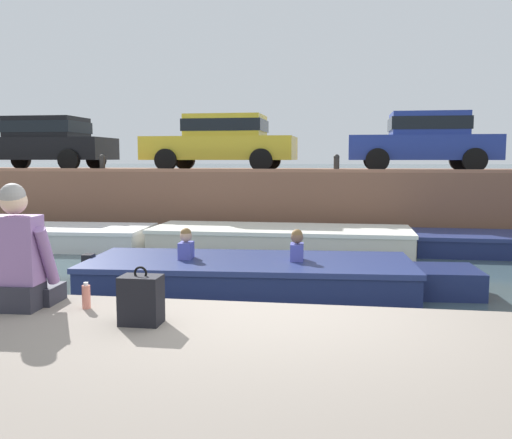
{
  "coord_description": "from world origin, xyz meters",
  "views": [
    {
      "loc": [
        0.54,
        -4.42,
        2.05
      ],
      "look_at": [
        -0.68,
        3.37,
        1.2
      ],
      "focal_mm": 40.0,
      "sensor_mm": 36.0,
      "label": 1
    }
  ],
  "objects_px": {
    "motorboat_passing": "(264,275)",
    "car_left_inner_yellow": "(222,140)",
    "person_seated_left": "(19,260)",
    "mooring_bollard_west": "(102,162)",
    "boat_moored_west_white": "(13,236)",
    "mooring_bollard_mid": "(337,163)",
    "car_centre_blue": "(424,139)",
    "boat_moored_central_cream": "(293,239)",
    "car_leftmost_black": "(45,141)",
    "backpack_on_ledge": "(142,300)",
    "bottle_drink": "(86,296)"
  },
  "relations": [
    {
      "from": "car_centre_blue",
      "to": "mooring_bollard_west",
      "type": "height_order",
      "value": "car_centre_blue"
    },
    {
      "from": "motorboat_passing",
      "to": "car_centre_blue",
      "type": "relative_size",
      "value": 1.61
    },
    {
      "from": "motorboat_passing",
      "to": "car_left_inner_yellow",
      "type": "relative_size",
      "value": 1.46
    },
    {
      "from": "boat_moored_west_white",
      "to": "mooring_bollard_mid",
      "type": "distance_m",
      "value": 7.92
    },
    {
      "from": "mooring_bollard_mid",
      "to": "motorboat_passing",
      "type": "bearing_deg",
      "value": -100.06
    },
    {
      "from": "car_left_inner_yellow",
      "to": "person_seated_left",
      "type": "relative_size",
      "value": 4.36
    },
    {
      "from": "boat_moored_central_cream",
      "to": "car_leftmost_black",
      "type": "relative_size",
      "value": 1.68
    },
    {
      "from": "car_centre_blue",
      "to": "backpack_on_ledge",
      "type": "distance_m",
      "value": 12.61
    },
    {
      "from": "car_leftmost_black",
      "to": "mooring_bollard_west",
      "type": "xyz_separation_m",
      "value": [
        2.43,
        -1.46,
        -0.61
      ]
    },
    {
      "from": "mooring_bollard_west",
      "to": "backpack_on_ledge",
      "type": "xyz_separation_m",
      "value": [
        4.95,
        -10.58,
        -0.88
      ]
    },
    {
      "from": "person_seated_left",
      "to": "bottle_drink",
      "type": "relative_size",
      "value": 4.73
    },
    {
      "from": "car_left_inner_yellow",
      "to": "mooring_bollard_west",
      "type": "bearing_deg",
      "value": -153.44
    },
    {
      "from": "boat_moored_central_cream",
      "to": "mooring_bollard_mid",
      "type": "xyz_separation_m",
      "value": [
        0.9,
        1.8,
        1.68
      ]
    },
    {
      "from": "person_seated_left",
      "to": "mooring_bollard_west",
      "type": "bearing_deg",
      "value": 110.6
    },
    {
      "from": "person_seated_left",
      "to": "car_centre_blue",
      "type": "bearing_deg",
      "value": 69.08
    },
    {
      "from": "motorboat_passing",
      "to": "car_left_inner_yellow",
      "type": "distance_m",
      "value": 7.82
    },
    {
      "from": "motorboat_passing",
      "to": "person_seated_left",
      "type": "distance_m",
      "value": 4.91
    },
    {
      "from": "boat_moored_central_cream",
      "to": "car_centre_blue",
      "type": "height_order",
      "value": "car_centre_blue"
    },
    {
      "from": "boat_moored_central_cream",
      "to": "person_seated_left",
      "type": "bearing_deg",
      "value": -98.97
    },
    {
      "from": "boat_moored_west_white",
      "to": "bottle_drink",
      "type": "xyz_separation_m",
      "value": [
        5.7,
        -8.12,
        0.75
      ]
    },
    {
      "from": "person_seated_left",
      "to": "backpack_on_ledge",
      "type": "relative_size",
      "value": 2.37
    },
    {
      "from": "mooring_bollard_mid",
      "to": "mooring_bollard_west",
      "type": "bearing_deg",
      "value": 180.0
    },
    {
      "from": "boat_moored_west_white",
      "to": "motorboat_passing",
      "type": "bearing_deg",
      "value": -28.85
    },
    {
      "from": "boat_moored_west_white",
      "to": "mooring_bollard_mid",
      "type": "height_order",
      "value": "mooring_bollard_mid"
    },
    {
      "from": "mooring_bollard_mid",
      "to": "backpack_on_ledge",
      "type": "bearing_deg",
      "value": -96.33
    },
    {
      "from": "mooring_bollard_mid",
      "to": "car_leftmost_black",
      "type": "bearing_deg",
      "value": 170.29
    },
    {
      "from": "boat_moored_west_white",
      "to": "car_centre_blue",
      "type": "bearing_deg",
      "value": 20.41
    },
    {
      "from": "car_left_inner_yellow",
      "to": "mooring_bollard_west",
      "type": "distance_m",
      "value": 3.33
    },
    {
      "from": "car_centre_blue",
      "to": "person_seated_left",
      "type": "bearing_deg",
      "value": -110.92
    },
    {
      "from": "car_leftmost_black",
      "to": "person_seated_left",
      "type": "xyz_separation_m",
      "value": [
        6.31,
        -11.79,
        -1.28
      ]
    },
    {
      "from": "car_centre_blue",
      "to": "motorboat_passing",
      "type": "bearing_deg",
      "value": -114.6
    },
    {
      "from": "backpack_on_ledge",
      "to": "motorboat_passing",
      "type": "bearing_deg",
      "value": 88.08
    },
    {
      "from": "person_seated_left",
      "to": "backpack_on_ledge",
      "type": "bearing_deg",
      "value": -13.54
    },
    {
      "from": "mooring_bollard_mid",
      "to": "person_seated_left",
      "type": "bearing_deg",
      "value": -102.25
    },
    {
      "from": "mooring_bollard_mid",
      "to": "person_seated_left",
      "type": "xyz_separation_m",
      "value": [
        -2.24,
        -10.33,
        -0.67
      ]
    },
    {
      "from": "boat_moored_west_white",
      "to": "boat_moored_central_cream",
      "type": "bearing_deg",
      "value": 3.06
    },
    {
      "from": "car_leftmost_black",
      "to": "car_centre_blue",
      "type": "bearing_deg",
      "value": -0.0
    },
    {
      "from": "bottle_drink",
      "to": "backpack_on_ledge",
      "type": "xyz_separation_m",
      "value": [
        0.56,
        -0.32,
        0.07
      ]
    },
    {
      "from": "backpack_on_ledge",
      "to": "boat_moored_west_white",
      "type": "bearing_deg",
      "value": 126.58
    },
    {
      "from": "motorboat_passing",
      "to": "backpack_on_ledge",
      "type": "height_order",
      "value": "backpack_on_ledge"
    },
    {
      "from": "motorboat_passing",
      "to": "boat_moored_central_cream",
      "type": "bearing_deg",
      "value": 88.33
    },
    {
      "from": "person_seated_left",
      "to": "boat_moored_west_white",
      "type": "bearing_deg",
      "value": 122.41
    },
    {
      "from": "motorboat_passing",
      "to": "person_seated_left",
      "type": "height_order",
      "value": "person_seated_left"
    },
    {
      "from": "car_leftmost_black",
      "to": "mooring_bollard_west",
      "type": "bearing_deg",
      "value": -31.06
    },
    {
      "from": "bottle_drink",
      "to": "backpack_on_ledge",
      "type": "relative_size",
      "value": 0.5
    },
    {
      "from": "boat_moored_central_cream",
      "to": "car_centre_blue",
      "type": "distance_m",
      "value": 5.08
    },
    {
      "from": "mooring_bollard_west",
      "to": "person_seated_left",
      "type": "relative_size",
      "value": 0.46
    },
    {
      "from": "car_leftmost_black",
      "to": "mooring_bollard_mid",
      "type": "bearing_deg",
      "value": -9.71
    },
    {
      "from": "mooring_bollard_west",
      "to": "car_centre_blue",
      "type": "bearing_deg",
      "value": 9.89
    },
    {
      "from": "boat_moored_central_cream",
      "to": "mooring_bollard_mid",
      "type": "distance_m",
      "value": 2.62
    }
  ]
}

